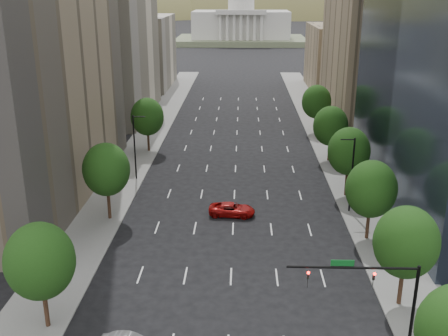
# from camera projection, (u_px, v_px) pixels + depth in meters

# --- Properties ---
(sidewalk_left) EXTENTS (6.00, 200.00, 0.15)m
(sidewalk_left) POSITION_uv_depth(u_px,v_px,m) (113.00, 192.00, 67.18)
(sidewalk_left) COLOR slate
(sidewalk_left) RESTS_ON ground
(sidewalk_right) EXTENTS (6.00, 200.00, 0.15)m
(sidewalk_right) POSITION_uv_depth(u_px,v_px,m) (357.00, 195.00, 66.17)
(sidewalk_right) COLOR slate
(sidewalk_right) RESTS_ON ground
(midrise_cream_left) EXTENTS (14.00, 30.00, 35.00)m
(midrise_cream_left) POSITION_uv_depth(u_px,v_px,m) (110.00, 27.00, 102.41)
(midrise_cream_left) COLOR beige
(midrise_cream_left) RESTS_ON ground
(filler_left) EXTENTS (14.00, 26.00, 18.00)m
(filler_left) POSITION_uv_depth(u_px,v_px,m) (143.00, 52.00, 136.36)
(filler_left) COLOR beige
(filler_left) RESTS_ON ground
(parking_tan_right) EXTENTS (14.00, 30.00, 30.00)m
(parking_tan_right) POSITION_uv_depth(u_px,v_px,m) (371.00, 43.00, 98.77)
(parking_tan_right) COLOR #8C7759
(parking_tan_right) RESTS_ON ground
(filler_right) EXTENTS (14.00, 26.00, 16.00)m
(filler_right) POSITION_uv_depth(u_px,v_px,m) (338.00, 58.00, 132.22)
(filler_right) COLOR #8C7759
(filler_right) RESTS_ON ground
(tree_right_1) EXTENTS (5.20, 5.20, 8.75)m
(tree_right_1) POSITION_uv_depth(u_px,v_px,m) (406.00, 242.00, 41.69)
(tree_right_1) COLOR #382316
(tree_right_1) RESTS_ON ground
(tree_right_2) EXTENTS (5.20, 5.20, 8.61)m
(tree_right_2) POSITION_uv_depth(u_px,v_px,m) (371.00, 189.00, 53.07)
(tree_right_2) COLOR #382316
(tree_right_2) RESTS_ON ground
(tree_right_3) EXTENTS (5.20, 5.20, 8.89)m
(tree_right_3) POSITION_uv_depth(u_px,v_px,m) (349.00, 151.00, 64.32)
(tree_right_3) COLOR #382316
(tree_right_3) RESTS_ON ground
(tree_right_4) EXTENTS (5.20, 5.20, 8.46)m
(tree_right_4) POSITION_uv_depth(u_px,v_px,m) (331.00, 126.00, 77.68)
(tree_right_4) COLOR #382316
(tree_right_4) RESTS_ON ground
(tree_right_5) EXTENTS (5.20, 5.20, 8.75)m
(tree_right_5) POSITION_uv_depth(u_px,v_px,m) (316.00, 102.00, 92.70)
(tree_right_5) COLOR #382316
(tree_right_5) RESTS_ON ground
(tree_left_0) EXTENTS (5.20, 5.20, 8.75)m
(tree_left_0) POSITION_uv_depth(u_px,v_px,m) (40.00, 261.00, 38.83)
(tree_left_0) COLOR #382316
(tree_left_0) RESTS_ON ground
(tree_left_1) EXTENTS (5.20, 5.20, 8.97)m
(tree_left_1) POSITION_uv_depth(u_px,v_px,m) (106.00, 170.00, 57.65)
(tree_left_1) COLOR #382316
(tree_left_1) RESTS_ON ground
(tree_left_2) EXTENTS (5.20, 5.20, 8.68)m
(tree_left_2) POSITION_uv_depth(u_px,v_px,m) (147.00, 117.00, 82.30)
(tree_left_2) COLOR #382316
(tree_left_2) RESTS_ON ground
(streetlight_rn) EXTENTS (1.70, 0.20, 9.00)m
(streetlight_rn) POSITION_uv_depth(u_px,v_px,m) (351.00, 173.00, 59.95)
(streetlight_rn) COLOR black
(streetlight_rn) RESTS_ON ground
(streetlight_ln) EXTENTS (1.70, 0.20, 9.00)m
(streetlight_ln) POSITION_uv_depth(u_px,v_px,m) (135.00, 146.00, 70.27)
(streetlight_ln) COLOR black
(streetlight_ln) RESTS_ON ground
(traffic_signal) EXTENTS (9.12, 0.40, 7.38)m
(traffic_signal) POSITION_uv_depth(u_px,v_px,m) (380.00, 289.00, 36.32)
(traffic_signal) COLOR black
(traffic_signal) RESTS_ON ground
(capitol) EXTENTS (60.00, 40.00, 35.20)m
(capitol) POSITION_uv_depth(u_px,v_px,m) (241.00, 24.00, 243.09)
(capitol) COLOR #596647
(capitol) RESTS_ON ground
(foothills) EXTENTS (720.00, 413.00, 263.00)m
(foothills) POSITION_uv_depth(u_px,v_px,m) (273.00, 46.00, 587.41)
(foothills) COLOR olive
(foothills) RESTS_ON ground
(car_red_far) EXTENTS (5.46, 2.85, 1.47)m
(car_red_far) POSITION_uv_depth(u_px,v_px,m) (232.00, 209.00, 60.36)
(car_red_far) COLOR #980B0B
(car_red_far) RESTS_ON ground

